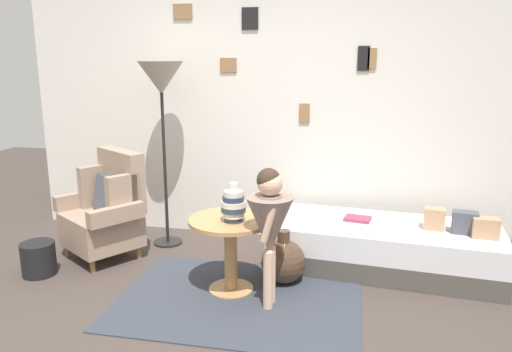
{
  "coord_description": "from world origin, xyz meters",
  "views": [
    {
      "loc": [
        0.94,
        -2.86,
        1.77
      ],
      "look_at": [
        0.15,
        0.95,
        0.85
      ],
      "focal_mm": 34.7,
      "sensor_mm": 36.0,
      "label": 1
    }
  ],
  "objects_px": {
    "book_on_daybed": "(358,219)",
    "magazine_basket": "(38,259)",
    "person_child": "(270,221)",
    "demijohn_near": "(283,261)",
    "armchair": "(107,210)",
    "floor_lamp": "(161,85)",
    "daybed": "(383,247)",
    "side_table": "(231,239)",
    "vase_striped": "(233,205)"
  },
  "relations": [
    {
      "from": "armchair",
      "to": "side_table",
      "type": "xyz_separation_m",
      "value": [
        1.27,
        -0.46,
        -0.01
      ]
    },
    {
      "from": "armchair",
      "to": "side_table",
      "type": "bearing_deg",
      "value": -20.0
    },
    {
      "from": "person_child",
      "to": "floor_lamp",
      "type": "bearing_deg",
      "value": 138.92
    },
    {
      "from": "floor_lamp",
      "to": "book_on_daybed",
      "type": "relative_size",
      "value": 7.98
    },
    {
      "from": "armchair",
      "to": "person_child",
      "type": "height_order",
      "value": "person_child"
    },
    {
      "from": "side_table",
      "to": "magazine_basket",
      "type": "relative_size",
      "value": 2.29
    },
    {
      "from": "side_table",
      "to": "book_on_daybed",
      "type": "bearing_deg",
      "value": 37.74
    },
    {
      "from": "book_on_daybed",
      "to": "demijohn_near",
      "type": "xyz_separation_m",
      "value": [
        -0.57,
        -0.51,
        -0.23
      ]
    },
    {
      "from": "floor_lamp",
      "to": "demijohn_near",
      "type": "bearing_deg",
      "value": -27.21
    },
    {
      "from": "armchair",
      "to": "side_table",
      "type": "height_order",
      "value": "armchair"
    },
    {
      "from": "person_child",
      "to": "demijohn_near",
      "type": "xyz_separation_m",
      "value": [
        0.04,
        0.41,
        -0.47
      ]
    },
    {
      "from": "armchair",
      "to": "demijohn_near",
      "type": "bearing_deg",
      "value": -8.22
    },
    {
      "from": "vase_striped",
      "to": "demijohn_near",
      "type": "relative_size",
      "value": 0.67
    },
    {
      "from": "daybed",
      "to": "demijohn_near",
      "type": "bearing_deg",
      "value": -150.94
    },
    {
      "from": "person_child",
      "to": "book_on_daybed",
      "type": "distance_m",
      "value": 1.14
    },
    {
      "from": "armchair",
      "to": "person_child",
      "type": "distance_m",
      "value": 1.75
    },
    {
      "from": "person_child",
      "to": "magazine_basket",
      "type": "relative_size",
      "value": 3.71
    },
    {
      "from": "side_table",
      "to": "demijohn_near",
      "type": "distance_m",
      "value": 0.5
    },
    {
      "from": "magazine_basket",
      "to": "floor_lamp",
      "type": "bearing_deg",
      "value": 48.96
    },
    {
      "from": "armchair",
      "to": "daybed",
      "type": "distance_m",
      "value": 2.48
    },
    {
      "from": "daybed",
      "to": "person_child",
      "type": "distance_m",
      "value": 1.29
    },
    {
      "from": "vase_striped",
      "to": "armchair",
      "type": "bearing_deg",
      "value": 158.43
    },
    {
      "from": "daybed",
      "to": "floor_lamp",
      "type": "height_order",
      "value": "floor_lamp"
    },
    {
      "from": "side_table",
      "to": "demijohn_near",
      "type": "height_order",
      "value": "side_table"
    },
    {
      "from": "armchair",
      "to": "vase_striped",
      "type": "distance_m",
      "value": 1.44
    },
    {
      "from": "armchair",
      "to": "book_on_daybed",
      "type": "relative_size",
      "value": 4.41
    },
    {
      "from": "side_table",
      "to": "floor_lamp",
      "type": "bearing_deg",
      "value": 135.06
    },
    {
      "from": "vase_striped",
      "to": "person_child",
      "type": "bearing_deg",
      "value": -23.41
    },
    {
      "from": "side_table",
      "to": "floor_lamp",
      "type": "relative_size",
      "value": 0.36
    },
    {
      "from": "side_table",
      "to": "magazine_basket",
      "type": "height_order",
      "value": "side_table"
    },
    {
      "from": "person_child",
      "to": "armchair",
      "type": "bearing_deg",
      "value": 158.08
    },
    {
      "from": "side_table",
      "to": "demijohn_near",
      "type": "bearing_deg",
      "value": 30.7
    },
    {
      "from": "floor_lamp",
      "to": "demijohn_near",
      "type": "xyz_separation_m",
      "value": [
        1.25,
        -0.64,
        -1.35
      ]
    },
    {
      "from": "vase_striped",
      "to": "magazine_basket",
      "type": "relative_size",
      "value": 1.06
    },
    {
      "from": "floor_lamp",
      "to": "book_on_daybed",
      "type": "height_order",
      "value": "floor_lamp"
    },
    {
      "from": "vase_striped",
      "to": "demijohn_near",
      "type": "height_order",
      "value": "vase_striped"
    },
    {
      "from": "vase_striped",
      "to": "person_child",
      "type": "relative_size",
      "value": 0.29
    },
    {
      "from": "book_on_daybed",
      "to": "armchair",
      "type": "bearing_deg",
      "value": -172.99
    },
    {
      "from": "floor_lamp",
      "to": "person_child",
      "type": "distance_m",
      "value": 1.83
    },
    {
      "from": "person_child",
      "to": "side_table",
      "type": "bearing_deg",
      "value": 151.33
    },
    {
      "from": "daybed",
      "to": "side_table",
      "type": "distance_m",
      "value": 1.38
    },
    {
      "from": "side_table",
      "to": "vase_striped",
      "type": "height_order",
      "value": "vase_striped"
    },
    {
      "from": "vase_striped",
      "to": "person_child",
      "type": "xyz_separation_m",
      "value": [
        0.3,
        -0.13,
        -0.06
      ]
    },
    {
      "from": "demijohn_near",
      "to": "magazine_basket",
      "type": "xyz_separation_m",
      "value": [
        -2.04,
        -0.27,
        -0.04
      ]
    },
    {
      "from": "magazine_basket",
      "to": "daybed",
      "type": "bearing_deg",
      "value": 14.07
    },
    {
      "from": "vase_striped",
      "to": "floor_lamp",
      "type": "distance_m",
      "value": 1.53
    },
    {
      "from": "book_on_daybed",
      "to": "magazine_basket",
      "type": "height_order",
      "value": "book_on_daybed"
    },
    {
      "from": "floor_lamp",
      "to": "book_on_daybed",
      "type": "xyz_separation_m",
      "value": [
        1.82,
        -0.13,
        -1.12
      ]
    },
    {
      "from": "demijohn_near",
      "to": "magazine_basket",
      "type": "bearing_deg",
      "value": -172.57
    },
    {
      "from": "magazine_basket",
      "to": "demijohn_near",
      "type": "bearing_deg",
      "value": 7.43
    }
  ]
}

